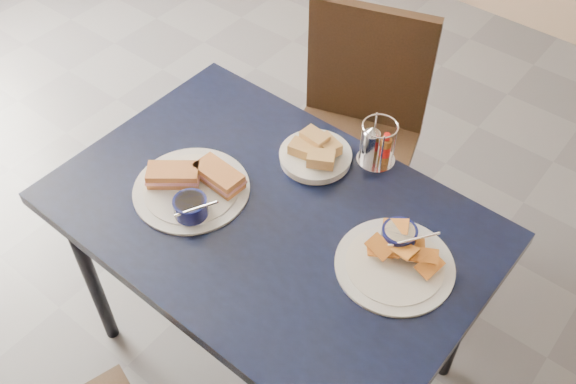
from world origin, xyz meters
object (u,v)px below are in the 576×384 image
Objects in this scene: chair_far at (364,123)px; sandwich_plate at (193,186)px; bread_basket at (316,154)px; condiment_caddy at (376,145)px; plantain_plate at (397,255)px; dining_table at (270,230)px.

chair_far is 0.78m from sandwich_plate.
bread_basket is 1.50× the size of condiment_caddy.
dining_table is at bearing -166.66° from plantain_plate.
plantain_plate is at bearing -47.94° from condiment_caddy.
condiment_caddy reaches higher than plantain_plate.
bread_basket is (0.18, 0.31, 0.00)m from sandwich_plate.
sandwich_plate is at bearing -127.29° from condiment_caddy.
condiment_caddy is (0.24, -0.33, 0.28)m from chair_far.
bread_basket is at bearing 58.98° from sandwich_plate.
condiment_caddy is at bearing 39.32° from bread_basket.
sandwich_plate is (-0.08, -0.74, 0.24)m from chair_far.
chair_far is 2.85× the size of sandwich_plate.
chair_far is 0.51m from bread_basket.
sandwich_plate reaches higher than bread_basket.
plantain_plate is (0.47, -0.59, 0.24)m from chair_far.
plantain_plate is (0.34, 0.08, 0.09)m from dining_table.
chair_far reaches higher than sandwich_plate.
dining_table is 3.92× the size of plantain_plate.
plantain_plate reaches higher than bread_basket.
condiment_caddy is at bearing 132.06° from plantain_plate.
bread_basket is (-0.37, 0.16, 0.01)m from plantain_plate.
sandwich_plate reaches higher than dining_table.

